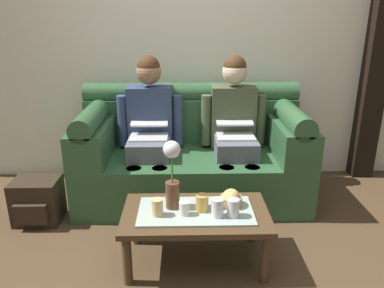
% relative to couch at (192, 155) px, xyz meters
% --- Properties ---
extents(ground_plane, '(14.00, 14.00, 0.00)m').
position_rel_couch_xyz_m(ground_plane, '(0.00, -1.17, -0.38)').
color(ground_plane, '#4C3823').
extents(back_wall_patterned, '(6.00, 0.12, 2.90)m').
position_rel_couch_xyz_m(back_wall_patterned, '(0.00, 0.53, 1.07)').
color(back_wall_patterned, silver).
rests_on(back_wall_patterned, ground_plane).
extents(timber_pillar, '(0.20, 0.20, 2.90)m').
position_rel_couch_xyz_m(timber_pillar, '(1.70, 0.41, 1.07)').
color(timber_pillar, black).
rests_on(timber_pillar, ground_plane).
extents(couch, '(1.91, 0.88, 0.96)m').
position_rel_couch_xyz_m(couch, '(0.00, 0.00, 0.00)').
color(couch, '#2D5633').
rests_on(couch, ground_plane).
extents(person_left, '(0.56, 0.67, 1.22)m').
position_rel_couch_xyz_m(person_left, '(-0.36, -0.00, 0.28)').
color(person_left, '#595B66').
rests_on(person_left, ground_plane).
extents(person_right, '(0.56, 0.67, 1.22)m').
position_rel_couch_xyz_m(person_right, '(0.36, -0.00, 0.28)').
color(person_right, '#595B66').
rests_on(person_right, ground_plane).
extents(coffee_table, '(0.93, 0.52, 0.38)m').
position_rel_couch_xyz_m(coffee_table, '(0.00, -0.97, -0.06)').
color(coffee_table, '#47331E').
rests_on(coffee_table, ground_plane).
extents(flower_vase, '(0.11, 0.11, 0.45)m').
position_rel_couch_xyz_m(flower_vase, '(-0.15, -0.93, 0.23)').
color(flower_vase, brown).
rests_on(flower_vase, coffee_table).
extents(snack_bowl, '(0.14, 0.14, 0.12)m').
position_rel_couch_xyz_m(snack_bowl, '(0.23, -0.91, 0.04)').
color(snack_bowl, tan).
rests_on(snack_bowl, coffee_table).
extents(cup_near_left, '(0.07, 0.07, 0.12)m').
position_rel_couch_xyz_m(cup_near_left, '(0.13, -1.05, 0.06)').
color(cup_near_left, silver).
rests_on(cup_near_left, coffee_table).
extents(cup_near_right, '(0.08, 0.08, 0.11)m').
position_rel_couch_xyz_m(cup_near_right, '(0.04, -0.97, 0.05)').
color(cup_near_right, gold).
rests_on(cup_near_right, coffee_table).
extents(cup_far_center, '(0.06, 0.06, 0.09)m').
position_rel_couch_xyz_m(cup_far_center, '(-0.07, -1.02, 0.04)').
color(cup_far_center, white).
rests_on(cup_far_center, coffee_table).
extents(cup_far_left, '(0.07, 0.07, 0.11)m').
position_rel_couch_xyz_m(cup_far_left, '(-0.24, -1.02, 0.05)').
color(cup_far_left, '#DBB77A').
rests_on(cup_far_left, coffee_table).
extents(cup_far_right, '(0.07, 0.07, 0.11)m').
position_rel_couch_xyz_m(cup_far_right, '(0.22, -1.05, 0.06)').
color(cup_far_right, silver).
rests_on(cup_far_right, coffee_table).
extents(backpack_left, '(0.35, 0.32, 0.35)m').
position_rel_couch_xyz_m(backpack_left, '(-1.21, -0.43, -0.21)').
color(backpack_left, '#2D2319').
rests_on(backpack_left, ground_plane).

